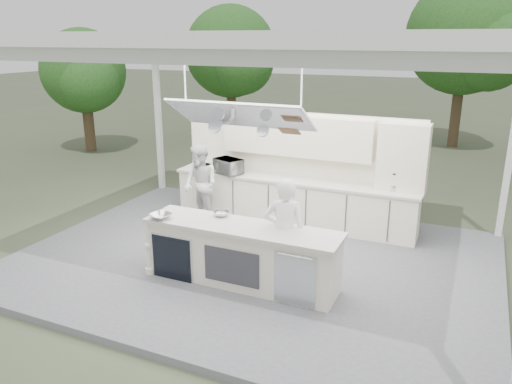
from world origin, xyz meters
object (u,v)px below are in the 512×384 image
at_px(sous_chef, 201,185).
at_px(head_chef, 284,233).
at_px(demo_island, 240,254).
at_px(back_counter, 292,201).

bearing_deg(sous_chef, head_chef, -11.30).
distance_m(demo_island, head_chef, 0.77).
relative_size(demo_island, sous_chef, 1.89).
xyz_separation_m(back_counter, sous_chef, (-1.72, -0.76, 0.34)).
bearing_deg(sous_chef, demo_island, -22.58).
bearing_deg(head_chef, demo_island, -0.79).
bearing_deg(demo_island, sous_chef, 132.68).
height_order(back_counter, head_chef, head_chef).
xyz_separation_m(head_chef, sous_chef, (-2.53, 1.84, -0.04)).
relative_size(back_counter, head_chef, 2.96).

